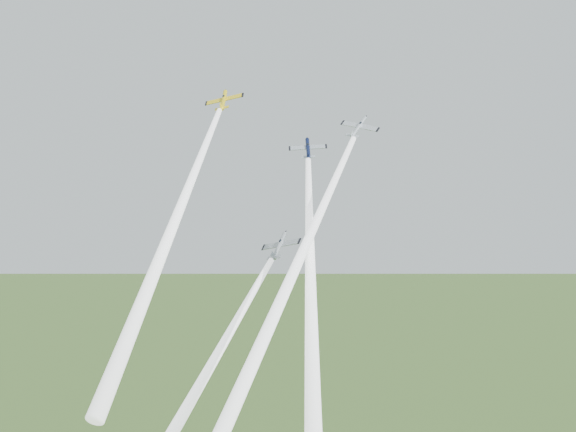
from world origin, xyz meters
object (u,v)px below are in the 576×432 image
object	(u,v)px
plane_navy	(308,148)
plane_silver_right	(359,127)
plane_yellow	(224,100)
plane_silver_low	(280,246)

from	to	relation	value
plane_navy	plane_silver_right	bearing A→B (deg)	-16.87
plane_yellow	plane_silver_right	distance (m)	26.91
plane_navy	plane_silver_low	bearing A→B (deg)	-121.85
plane_silver_right	plane_silver_low	xyz separation A→B (m)	(-12.40, -7.60, -20.30)
plane_navy	plane_silver_low	distance (m)	19.19
plane_yellow	plane_silver_right	bearing A→B (deg)	-9.21
plane_yellow	plane_navy	world-z (taller)	plane_yellow
plane_yellow	plane_silver_low	world-z (taller)	plane_yellow
plane_navy	plane_silver_right	world-z (taller)	plane_silver_right
plane_silver_right	plane_silver_low	bearing A→B (deg)	-132.79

